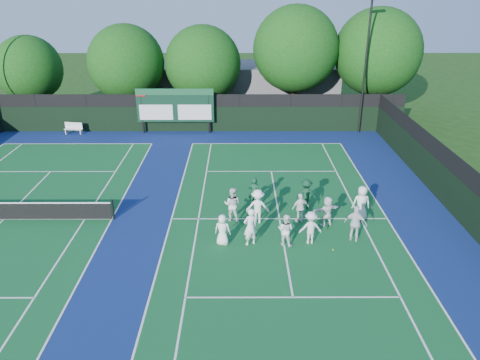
{
  "coord_description": "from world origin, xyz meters",
  "views": [
    {
      "loc": [
        -2.07,
        -20.04,
        11.16
      ],
      "look_at": [
        -2.0,
        3.0,
        1.3
      ],
      "focal_mm": 35.0,
      "sensor_mm": 36.0,
      "label": 1
    }
  ],
  "objects_px": {
    "tennis_net": "(2,211)",
    "coach_left": "(254,193)",
    "scoreboard": "(175,106)",
    "bench": "(74,128)"
  },
  "relations": [
    {
      "from": "coach_left",
      "to": "bench",
      "type": "bearing_deg",
      "value": -31.28
    },
    {
      "from": "scoreboard",
      "to": "coach_left",
      "type": "height_order",
      "value": "scoreboard"
    },
    {
      "from": "scoreboard",
      "to": "bench",
      "type": "bearing_deg",
      "value": -178.44
    },
    {
      "from": "scoreboard",
      "to": "bench",
      "type": "distance_m",
      "value": 8.22
    },
    {
      "from": "tennis_net",
      "to": "coach_left",
      "type": "distance_m",
      "value": 12.82
    },
    {
      "from": "tennis_net",
      "to": "coach_left",
      "type": "height_order",
      "value": "coach_left"
    },
    {
      "from": "scoreboard",
      "to": "tennis_net",
      "type": "distance_m",
      "value": 16.26
    },
    {
      "from": "coach_left",
      "to": "tennis_net",
      "type": "bearing_deg",
      "value": 18.1
    },
    {
      "from": "tennis_net",
      "to": "coach_left",
      "type": "relative_size",
      "value": 6.63
    },
    {
      "from": "scoreboard",
      "to": "tennis_net",
      "type": "relative_size",
      "value": 0.53
    }
  ]
}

